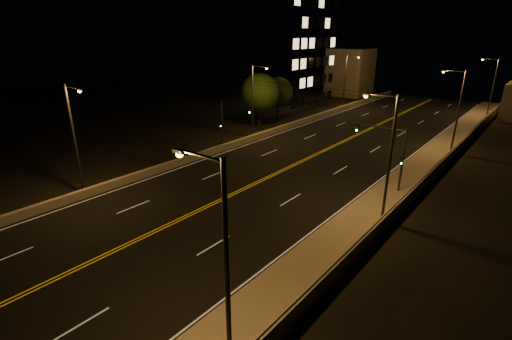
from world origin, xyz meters
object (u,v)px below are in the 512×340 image
Objects in this scene: streetlight_1 at (387,151)px; streetlight_3 at (492,84)px; streetlight_4 at (75,134)px; streetlight_6 at (346,78)px; streetlight_0 at (221,258)px; traffic_signal_left at (228,120)px; streetlight_5 at (254,97)px; streetlight_2 at (457,107)px; building_tower at (259,33)px; tree_1 at (278,92)px; traffic_signal_right at (391,151)px; tree_0 at (259,93)px.

streetlight_3 is (0.00, 44.79, 0.00)m from streetlight_1.
streetlight_6 is (0.00, 49.11, 0.00)m from streetlight_4.
traffic_signal_left is at bearing 132.38° from streetlight_0.
streetlight_5 is at bearing -123.07° from streetlight_3.
streetlight_2 is at bearing 90.00° from streetlight_1.
streetlight_3 is at bearing 17.82° from streetlight_6.
building_tower reaches higher than tree_1.
streetlight_1 is 1.62× the size of traffic_signal_right.
streetlight_5 is 1.62× the size of traffic_signal_right.
traffic_signal_left is at bearing -79.22° from streetlight_5.
tree_1 is at bearing 172.76° from streetlight_2.
streetlight_2 and streetlight_5 have the same top height.
streetlight_6 is 32.23m from traffic_signal_left.
streetlight_5 is 6.40m from tree_0.
traffic_signal_right is at bearing 94.03° from streetlight_0.
tree_0 is (11.92, -14.98, -8.08)m from building_tower.
traffic_signal_right is at bearing 105.27° from streetlight_1.
streetlight_0 is 1.00× the size of streetlight_3.
traffic_signal_left is 32.55m from building_tower.
tree_0 is (-3.42, -20.66, -0.52)m from streetlight_6.
traffic_signal_right is at bearing 0.00° from traffic_signal_left.
streetlight_4 is at bearing 166.16° from streetlight_0.
streetlight_6 is (-21.45, 37.90, 0.00)m from streetlight_1.
streetlight_0 is at bearing -90.00° from streetlight_2.
streetlight_1 is at bearing -41.21° from building_tower.
streetlight_4 is 26.18m from traffic_signal_right.
streetlight_0 is 61.29m from streetlight_3.
streetlight_0 is 0.34× the size of building_tower.
streetlight_2 is at bearing 84.10° from traffic_signal_right.
tree_0 is (-24.87, -27.55, -0.52)m from streetlight_3.
streetlight_0 is 1.00× the size of streetlight_4.
traffic_signal_left is 0.75× the size of tree_0.
traffic_signal_right is (19.88, -6.12, -1.69)m from streetlight_5.
traffic_signal_right is (-1.57, -15.14, -1.69)m from streetlight_2.
traffic_signal_left is at bearing -117.44° from streetlight_3.
streetlight_2 is at bearing 8.32° from tree_0.
streetlight_1 and streetlight_3 have the same top height.
streetlight_5 is 13.50m from tree_1.
streetlight_5 is at bearing 90.00° from streetlight_4.
streetlight_1 is 44.79m from streetlight_3.
streetlight_6 is 18.02m from building_tower.
streetlight_5 is 1.21× the size of tree_0.
tree_1 is at bearing 123.15° from streetlight_0.
traffic_signal_left is at bearing -68.27° from tree_0.
traffic_signal_right is at bearing -36.48° from tree_1.
streetlight_6 is at bearing 20.33° from building_tower.
streetlight_5 reaches higher than tree_1.
streetlight_0 is at bearing -90.00° from streetlight_1.
building_tower is at bearing 127.06° from streetlight_0.
streetlight_5 is (0.00, 23.07, 0.00)m from streetlight_4.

